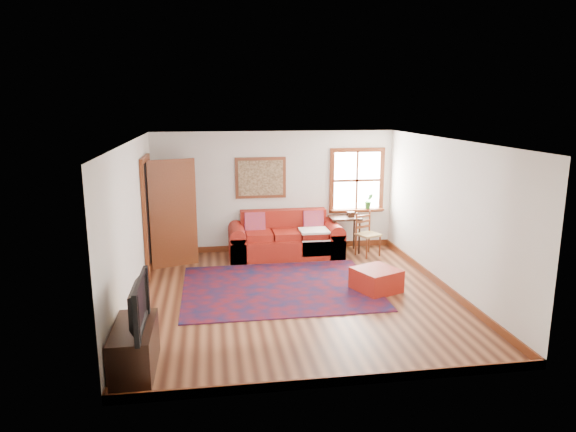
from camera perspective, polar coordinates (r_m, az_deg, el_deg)
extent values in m
plane|color=#441F12|center=(8.41, 0.98, -8.88)|extent=(5.50, 5.50, 0.00)
cube|color=silver|center=(10.71, -1.46, 2.73)|extent=(5.00, 0.04, 2.50)
cube|color=silver|center=(5.45, 5.89, -7.00)|extent=(5.00, 0.04, 2.50)
cube|color=silver|center=(8.02, -16.89, -1.13)|extent=(0.04, 5.50, 2.50)
cube|color=silver|center=(8.80, 17.27, 0.02)|extent=(0.04, 5.50, 2.50)
cube|color=white|center=(7.85, 1.04, 8.37)|extent=(5.00, 5.50, 0.04)
cube|color=brown|center=(10.96, -1.41, -3.43)|extent=(5.00, 0.03, 0.12)
cube|color=brown|center=(8.37, -16.27, -9.08)|extent=(0.03, 5.50, 0.12)
cube|color=brown|center=(9.12, 16.70, -7.30)|extent=(0.03, 5.50, 0.12)
cube|color=white|center=(11.02, 7.64, 3.95)|extent=(1.00, 0.02, 1.20)
cube|color=brown|center=(10.93, 7.76, 7.29)|extent=(1.18, 0.06, 0.09)
cube|color=brown|center=(11.12, 7.56, 0.65)|extent=(1.18, 0.06, 0.09)
cube|color=brown|center=(10.86, 4.89, 3.90)|extent=(0.09, 0.06, 1.20)
cube|color=brown|center=(11.17, 10.35, 3.97)|extent=(0.09, 0.06, 1.20)
cube|color=brown|center=(11.00, 7.66, 3.94)|extent=(1.00, 0.04, 0.05)
cube|color=brown|center=(11.04, 7.67, 0.70)|extent=(1.15, 0.20, 0.04)
imported|color=#266824|center=(11.06, 8.97, 1.66)|extent=(0.18, 0.15, 0.33)
cube|color=black|center=(9.61, -15.45, -0.22)|extent=(0.02, 0.90, 2.05)
cube|color=brown|center=(9.13, -15.61, -0.88)|extent=(0.06, 0.09, 2.05)
cube|color=brown|center=(10.09, -14.96, 0.40)|extent=(0.06, 0.09, 2.05)
cube|color=brown|center=(9.44, -15.64, 6.14)|extent=(0.06, 1.08, 0.09)
cube|color=brown|center=(9.86, -12.64, 0.24)|extent=(0.86, 0.35, 2.05)
cube|color=silver|center=(9.84, -12.67, 0.83)|extent=(0.56, 0.22, 1.33)
cube|color=brown|center=(10.61, -3.06, 4.26)|extent=(1.05, 0.04, 0.85)
cube|color=tan|center=(10.58, -3.05, 4.24)|extent=(0.92, 0.03, 0.72)
cube|color=#5A0C14|center=(8.76, -0.95, -7.92)|extent=(3.23, 2.58, 0.02)
cube|color=maroon|center=(10.48, -0.26, -3.38)|extent=(2.29, 0.95, 0.40)
cube|color=maroon|center=(10.69, -0.53, -0.58)|extent=(1.78, 0.26, 0.50)
cube|color=maroon|center=(10.37, -5.67, -3.33)|extent=(0.32, 0.95, 0.50)
cube|color=maroon|center=(10.65, 5.00, -2.90)|extent=(0.32, 0.95, 0.50)
cube|color=#C9461C|center=(10.46, -3.70, -0.73)|extent=(0.42, 0.20, 0.43)
cube|color=#C9461C|center=(10.63, 2.83, -0.51)|extent=(0.42, 0.20, 0.43)
cube|color=silver|center=(10.31, 2.91, -1.63)|extent=(0.58, 0.52, 0.04)
cube|color=maroon|center=(8.71, 9.77, -6.99)|extent=(0.86, 0.86, 0.37)
cube|color=black|center=(10.69, 6.34, -0.19)|extent=(0.63, 0.47, 0.04)
cylinder|color=black|center=(10.53, 5.17, -2.47)|extent=(0.04, 0.04, 0.71)
cylinder|color=black|center=(10.67, 7.93, -2.34)|extent=(0.04, 0.04, 0.71)
cylinder|color=black|center=(10.90, 4.68, -1.95)|extent=(0.04, 0.04, 0.71)
cylinder|color=black|center=(11.03, 7.35, -1.83)|extent=(0.04, 0.04, 0.71)
cube|color=tan|center=(10.56, 8.90, -2.05)|extent=(0.54, 0.53, 0.04)
cylinder|color=brown|center=(10.38, 8.73, -3.61)|extent=(0.04, 0.04, 0.42)
cylinder|color=brown|center=(10.61, 10.16, -3.31)|extent=(0.04, 0.04, 0.42)
cylinder|color=brown|center=(10.57, 7.59, -2.00)|extent=(0.04, 0.04, 0.88)
cylinder|color=brown|center=(10.79, 9.02, -1.74)|extent=(0.04, 0.04, 0.88)
cube|color=brown|center=(10.62, 8.35, -0.60)|extent=(0.33, 0.17, 0.26)
cube|color=black|center=(6.37, -16.69, -13.97)|extent=(0.46, 1.03, 0.57)
imported|color=black|center=(6.07, -16.93, -9.39)|extent=(0.13, 1.01, 0.58)
cylinder|color=silver|center=(6.62, -15.93, -9.34)|extent=(0.12, 0.12, 0.18)
cylinder|color=#FFA53F|center=(6.63, -15.92, -9.58)|extent=(0.07, 0.07, 0.12)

